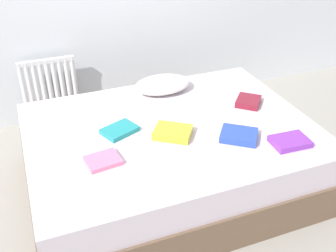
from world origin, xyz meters
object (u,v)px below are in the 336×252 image
Objects in this scene: pillow at (162,85)px; textbook_maroon at (248,101)px; textbook_purple at (290,142)px; textbook_pink at (103,160)px; textbook_yellow at (173,132)px; radiator at (50,86)px; textbook_teal at (120,130)px; textbook_blue at (239,135)px; bed at (170,156)px.

pillow is 2.40× the size of textbook_maroon.
textbook_pink is at bearing 171.33° from textbook_purple.
textbook_yellow is (-0.16, -0.64, -0.03)m from pillow.
textbook_pink is (-0.51, -0.12, -0.01)m from textbook_yellow.
textbook_pink is (-1.18, 0.25, -0.01)m from textbook_purple.
radiator is at bearing 141.39° from pillow.
radiator is 2.15× the size of textbook_purple.
textbook_pink is (-0.67, -0.76, -0.05)m from pillow.
textbook_teal is at bearing 133.02° from textbook_maroon.
radiator is 2.53× the size of textbook_pink.
textbook_blue is 1.17× the size of textbook_pink.
textbook_maroon is at bearing -38.96° from radiator.
textbook_pink is at bearing 146.24° from textbook_maroon.
textbook_blue is at bearing -54.61° from radiator.
textbook_maroon is at bearing 90.18° from textbook_purple.
textbook_blue is (1.06, -1.49, 0.13)m from radiator.
textbook_pink is (0.16, -1.43, 0.12)m from radiator.
textbook_pink is at bearing -156.83° from bed.
textbook_purple is (1.34, -1.67, 0.13)m from radiator.
textbook_teal reaches higher than textbook_pink.
textbook_maroon is at bearing 88.72° from textbook_blue.
textbook_purple is 0.33m from textbook_blue.
textbook_blue is at bearing 150.03° from textbook_purple.
textbook_blue is (-0.28, 0.18, 0.00)m from textbook_purple.
bed is 1.39m from radiator.
radiator is 2.11× the size of textbook_yellow.
textbook_teal is at bearing -172.42° from textbook_yellow.
textbook_purple is at bearing -63.39° from pillow.
pillow is at bearing 110.72° from textbook_yellow.
textbook_maroon reaches higher than bed.
textbook_maroon is 0.84× the size of textbook_teal.
textbook_purple reaches higher than textbook_pink.
textbook_maroon is (0.68, 0.10, 0.28)m from bed.
pillow reaches higher than textbook_teal.
pillow is (0.14, 0.54, 0.31)m from bed.
pillow is 1.92× the size of textbook_blue.
bed is at bearing 111.52° from textbook_yellow.
pillow is at bearing 75.43° from bed.
radiator reaches higher than textbook_blue.
textbook_purple is (0.65, -0.47, 0.27)m from bed.
textbook_blue is 1.04× the size of textbook_teal.
textbook_maroon is 1.02m from textbook_teal.
textbook_yellow is (0.67, -1.30, 0.14)m from radiator.
textbook_pink is at bearing -147.48° from textbook_blue.
bed is 4.39× the size of pillow.
textbook_yellow is 0.73m from textbook_maroon.
textbook_purple is 0.98× the size of textbook_yellow.
radiator is at bearing 152.18° from textbook_yellow.
bed is 0.55m from textbook_blue.
textbook_purple is at bearing -51.39° from radiator.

